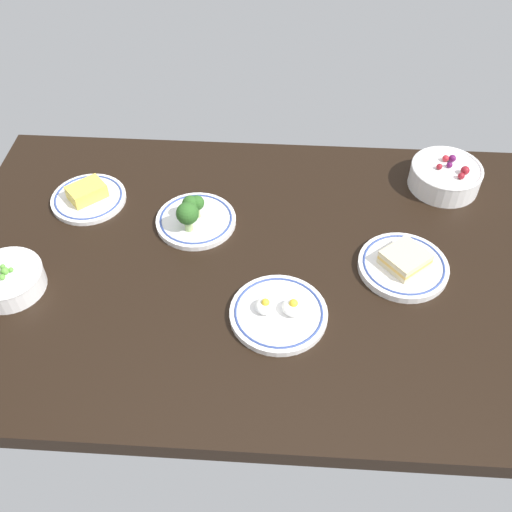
% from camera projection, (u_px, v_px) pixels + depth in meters
% --- Properties ---
extents(dining_table, '(1.33, 0.85, 0.04)m').
position_uv_depth(dining_table, '(256.00, 269.00, 1.28)').
color(dining_table, black).
rests_on(dining_table, ground).
extents(plate_cheese, '(0.17, 0.17, 0.04)m').
position_uv_depth(plate_cheese, '(88.00, 197.00, 1.39)').
color(plate_cheese, white).
rests_on(plate_cheese, dining_table).
extents(bowl_peas, '(0.15, 0.15, 0.06)m').
position_uv_depth(bowl_peas, '(8.00, 279.00, 1.20)').
color(bowl_peas, white).
rests_on(bowl_peas, dining_table).
extents(bowl_berries, '(0.17, 0.17, 0.08)m').
position_uv_depth(bowl_berries, '(445.00, 176.00, 1.42)').
color(bowl_berries, white).
rests_on(bowl_berries, dining_table).
extents(plate_eggs, '(0.19, 0.19, 0.05)m').
position_uv_depth(plate_eggs, '(279.00, 312.00, 1.16)').
color(plate_eggs, white).
rests_on(plate_eggs, dining_table).
extents(plate_sandwich, '(0.19, 0.19, 0.05)m').
position_uv_depth(plate_sandwich, '(404.00, 266.00, 1.24)').
color(plate_sandwich, white).
rests_on(plate_sandwich, dining_table).
extents(plate_broccoli, '(0.18, 0.18, 0.09)m').
position_uv_depth(plate_broccoli, '(194.00, 217.00, 1.33)').
color(plate_broccoli, white).
rests_on(plate_broccoli, dining_table).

